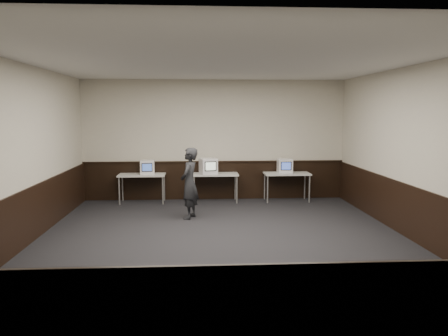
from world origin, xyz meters
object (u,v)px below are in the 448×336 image
Objects in this scene: desk_left at (142,177)px; desk_center at (215,176)px; emac_center at (208,166)px; person at (189,183)px; emac_right at (285,166)px; desk_right at (287,176)px; emac_left at (147,167)px.

desk_center is at bearing 0.00° from desk_left.
desk_left is at bearing 163.94° from emac_center.
emac_right is at bearing 143.21° from person.
desk_left is 1.90m from desk_center.
desk_right is 3.66m from emac_left.
desk_center is 0.76× the size of person.
emac_left is at bearing 163.80° from emac_center.
desk_right is at bearing 0.00° from desk_center.
emac_center is 1.79m from person.
desk_right is (1.90, 0.00, 0.00)m from desk_center.
person reaches higher than emac_right.
person is (-0.64, -1.77, 0.11)m from desk_center.
person is at bearing -61.42° from emac_left.
emac_right is (2.03, 0.09, -0.02)m from emac_center.
emac_center is (-0.18, -0.05, 0.28)m from desk_center.
emac_center is at bearing -176.99° from emac_right.
person is at bearing -143.54° from emac_right.
emac_left is (-3.65, -0.00, 0.25)m from desk_right.
desk_center is 1.88m from person.
emac_right is at bearing 0.61° from desk_left.
desk_left is at bearing 176.26° from emac_left.
desk_left and desk_center have the same top height.
desk_right is 0.27m from emac_right.
emac_left is 0.26× the size of person.
desk_left and desk_right have the same top height.
desk_center is 2.95× the size of emac_right.
emac_center is 0.33× the size of person.
emac_right is (1.85, 0.04, 0.26)m from desk_center.
desk_left is at bearing 180.00° from desk_right.
desk_left is 1.74m from emac_center.
desk_center is 0.33m from emac_center.
person is at bearing -145.18° from desk_right.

